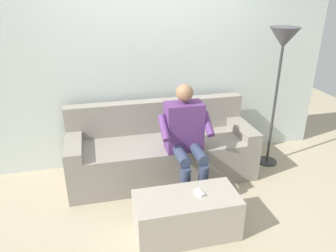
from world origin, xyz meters
The scene contains 7 objects.
ground_plane centered at (0.00, 0.60, 0.00)m, with size 8.00×8.00×0.00m, color tan.
back_wall centered at (0.00, -0.56, 1.22)m, with size 4.36×0.06×2.43m, color silver.
couch centered at (0.00, -0.11, 0.29)m, with size 2.06×0.72×0.83m.
coffee_table centered at (0.00, 0.90, 0.19)m, with size 0.90×0.42×0.39m.
person_solo_seated centered at (-0.18, 0.25, 0.65)m, with size 0.53×0.56×1.16m.
remote_white centered at (-0.12, 0.89, 0.40)m, with size 0.11×0.04×0.02m, color white.
floor_lamp centered at (-1.35, -0.08, 1.42)m, with size 0.33×0.33×1.64m.
Camera 1 is at (0.68, 3.06, 2.01)m, focal length 34.31 mm.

